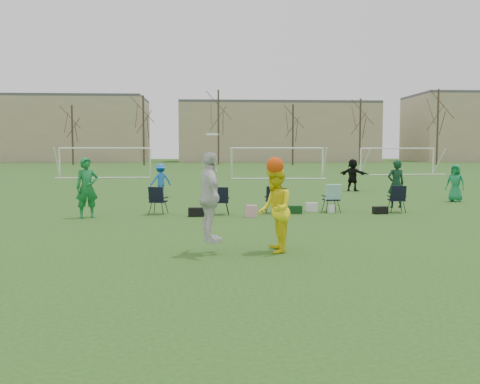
{
  "coord_description": "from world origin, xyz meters",
  "views": [
    {
      "loc": [
        -1.45,
        -10.65,
        2.22
      ],
      "look_at": [
        -0.73,
        1.78,
        1.25
      ],
      "focal_mm": 40.0,
      "sensor_mm": 36.0,
      "label": 1
    }
  ],
  "objects": [
    {
      "name": "building_row",
      "position": [
        6.73,
        96.0,
        5.99
      ],
      "size": [
        126.0,
        16.0,
        13.0
      ],
      "color": "tan",
      "rests_on": "ground"
    },
    {
      "name": "fielder_blue",
      "position": [
        -3.79,
        15.19,
        0.79
      ],
      "size": [
        1.17,
        0.95,
        1.58
      ],
      "primitive_type": "imported",
      "rotation": [
        0.0,
        0.0,
        3.55
      ],
      "color": "blue",
      "rests_on": "ground"
    },
    {
      "name": "fielder_green_near",
      "position": [
        -5.47,
        7.14,
        1.0
      ],
      "size": [
        0.85,
        0.71,
        1.99
      ],
      "primitive_type": "imported",
      "rotation": [
        0.0,
        0.0,
        0.38
      ],
      "color": "#147132",
      "rests_on": "ground"
    },
    {
      "name": "fielder_black",
      "position": [
        6.38,
        18.07,
        0.88
      ],
      "size": [
        1.58,
        1.45,
        1.76
      ],
      "primitive_type": "imported",
      "rotation": [
        0.0,
        0.0,
        2.44
      ],
      "color": "black",
      "rests_on": "ground"
    },
    {
      "name": "goal_right",
      "position": [
        16.0,
        38.0,
        1.92
      ],
      "size": [
        7.35,
        1.14,
        2.46
      ],
      "rotation": [
        0.0,
        0.0,
        0.14
      ],
      "color": "white",
      "rests_on": "ground"
    },
    {
      "name": "sideline_setup",
      "position": [
        1.79,
        8.06,
        0.55
      ],
      "size": [
        9.19,
        1.79,
        1.88
      ],
      "color": "#0D321C",
      "rests_on": "ground"
    },
    {
      "name": "goal_mid",
      "position": [
        4.0,
        32.0,
        1.92
      ],
      "size": [
        7.4,
        0.63,
        2.46
      ],
      "rotation": [
        0.0,
        0.0,
        -0.07
      ],
      "color": "white",
      "rests_on": "ground"
    },
    {
      "name": "center_contest",
      "position": [
        -0.67,
        0.79,
        1.09
      ],
      "size": [
        2.14,
        1.22,
        2.58
      ],
      "color": "silver",
      "rests_on": "ground"
    },
    {
      "name": "tree_line",
      "position": [
        0.24,
        69.85,
        5.09
      ],
      "size": [
        110.28,
        3.28,
        11.4
      ],
      "color": "#382B21",
      "rests_on": "ground"
    },
    {
      "name": "goal_left",
      "position": [
        -10.0,
        34.0,
        1.92
      ],
      "size": [
        7.39,
        0.76,
        2.46
      ],
      "rotation": [
        0.0,
        0.0,
        0.09
      ],
      "color": "white",
      "rests_on": "ground"
    },
    {
      "name": "ground",
      "position": [
        0.0,
        0.0,
        0.0
      ],
      "size": [
        260.0,
        260.0,
        0.0
      ],
      "primitive_type": "plane",
      "color": "#254C17",
      "rests_on": "ground"
    },
    {
      "name": "fielder_green_far",
      "position": [
        9.2,
        11.85,
        0.81
      ],
      "size": [
        0.93,
        0.92,
        1.62
      ],
      "primitive_type": "imported",
      "rotation": [
        0.0,
        0.0,
        -0.75
      ],
      "color": "#167C47",
      "rests_on": "ground"
    }
  ]
}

